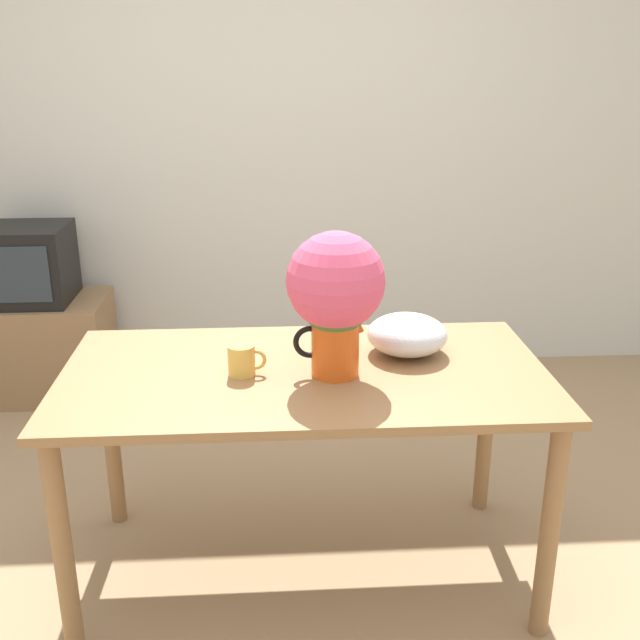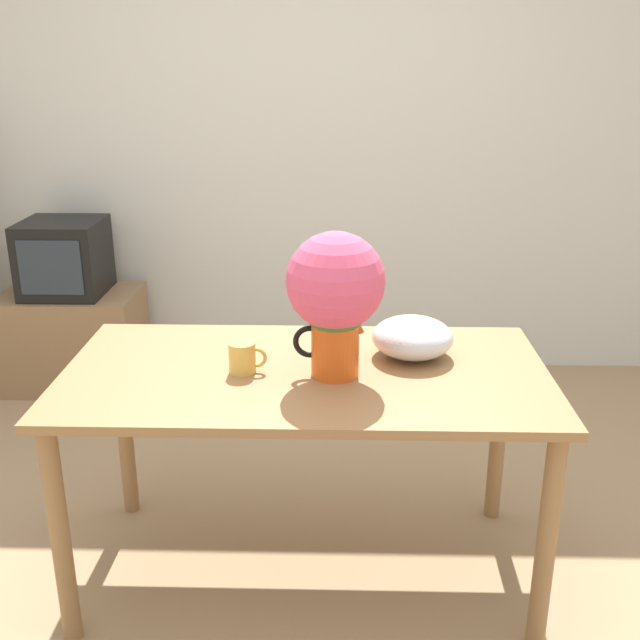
{
  "view_description": "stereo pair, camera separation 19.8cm",
  "coord_description": "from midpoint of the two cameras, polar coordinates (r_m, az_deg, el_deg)",
  "views": [
    {
      "loc": [
        0.0,
        -2.21,
        1.76
      ],
      "look_at": [
        0.14,
        0.0,
        0.97
      ],
      "focal_mm": 42.0,
      "sensor_mm": 36.0,
      "label": 1
    },
    {
      "loc": [
        0.2,
        -2.21,
        1.76
      ],
      "look_at": [
        0.14,
        0.0,
        0.97
      ],
      "focal_mm": 42.0,
      "sensor_mm": 36.0,
      "label": 2
    }
  ],
  "objects": [
    {
      "name": "flower_vase",
      "position": [
        2.32,
        -1.26,
        2.13
      ],
      "size": [
        0.31,
        0.31,
        0.47
      ],
      "color": "#E05619",
      "rests_on": "table"
    },
    {
      "name": "wall_back",
      "position": [
        4.22,
        -5.07,
        13.29
      ],
      "size": [
        8.0,
        0.05,
        2.6
      ],
      "color": "silver",
      "rests_on": "ground_plane"
    },
    {
      "name": "coffee_mug",
      "position": [
        2.42,
        -8.28,
        -3.08
      ],
      "size": [
        0.12,
        0.09,
        0.1
      ],
      "color": "gold",
      "rests_on": "table"
    },
    {
      "name": "tv_stand",
      "position": [
        4.34,
        -21.79,
        -1.95
      ],
      "size": [
        0.74,
        0.48,
        0.53
      ],
      "color": "#8E6B47",
      "rests_on": "ground_plane"
    },
    {
      "name": "table",
      "position": [
        2.49,
        -3.45,
        -5.95
      ],
      "size": [
        1.59,
        0.83,
        0.78
      ],
      "color": "olive",
      "rests_on": "ground_plane"
    },
    {
      "name": "white_bowl",
      "position": [
        2.57,
        4.48,
        -1.14
      ],
      "size": [
        0.28,
        0.28,
        0.14
      ],
      "color": "silver",
      "rests_on": "table"
    },
    {
      "name": "ground_plane",
      "position": [
        2.83,
        -5.11,
        -18.98
      ],
      "size": [
        12.0,
        12.0,
        0.0
      ],
      "primitive_type": "plane",
      "color": "#9E7F5B"
    },
    {
      "name": "tv_set",
      "position": [
        4.2,
        -22.59,
        3.95
      ],
      "size": [
        0.42,
        0.41,
        0.4
      ],
      "color": "black",
      "rests_on": "tv_stand"
    }
  ]
}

